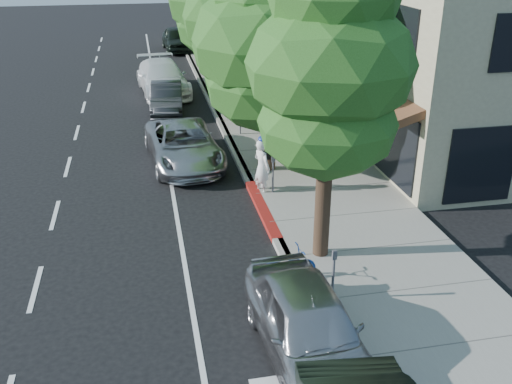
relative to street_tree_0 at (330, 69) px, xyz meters
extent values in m
plane|color=black|center=(-0.90, 2.00, -4.95)|extent=(120.00, 120.00, 0.00)
cube|color=gray|center=(1.40, 10.00, -4.87)|extent=(4.60, 56.00, 0.15)
cube|color=#9E998E|center=(-0.90, 10.00, -4.87)|extent=(0.30, 56.00, 0.15)
cube|color=maroon|center=(-0.90, 3.00, -4.87)|extent=(0.32, 4.00, 0.15)
cube|color=#BCB591|center=(8.70, 20.00, -1.45)|extent=(10.00, 36.00, 7.00)
cylinder|color=black|center=(0.00, 0.00, -3.51)|extent=(0.40, 0.40, 2.87)
ellipsoid|color=#204815|center=(0.00, 0.00, -1.26)|extent=(3.34, 3.34, 2.67)
ellipsoid|color=#204815|center=(0.00, 0.00, 0.13)|extent=(3.93, 3.93, 3.14)
cylinder|color=black|center=(0.00, 6.00, -3.65)|extent=(0.40, 0.40, 2.59)
ellipsoid|color=#204815|center=(0.00, 6.00, -1.61)|extent=(4.45, 4.45, 3.56)
ellipsoid|color=#204815|center=(0.00, 6.00, -0.35)|extent=(5.24, 5.24, 4.19)
cylinder|color=black|center=(0.00, 12.00, -3.65)|extent=(0.40, 0.40, 2.60)
ellipsoid|color=#204815|center=(0.00, 12.00, -1.60)|extent=(4.11, 4.11, 3.29)
ellipsoid|color=#204815|center=(0.00, 12.00, -0.34)|extent=(4.84, 4.84, 3.87)
cylinder|color=black|center=(0.00, 18.00, -3.60)|extent=(0.40, 0.40, 2.69)
ellipsoid|color=#204815|center=(0.00, 18.00, -1.49)|extent=(4.54, 4.54, 3.63)
cylinder|color=black|center=(0.00, 24.00, -3.69)|extent=(0.40, 0.40, 2.51)
ellipsoid|color=#204815|center=(0.00, 24.00, -1.72)|extent=(3.95, 3.95, 3.16)
cylinder|color=black|center=(0.00, 30.00, -3.55)|extent=(0.40, 0.40, 2.79)
imported|color=white|center=(-0.65, 4.25, -4.01)|extent=(0.70, 0.81, 1.87)
imported|color=navy|center=(-1.30, -1.00, -4.48)|extent=(1.86, 0.82, 0.94)
imported|color=#AEAEB2|center=(-2.90, 7.50, -4.23)|extent=(2.82, 5.38, 1.44)
imported|color=#222427|center=(-3.10, 14.40, -4.27)|extent=(1.72, 4.21, 1.36)
imported|color=white|center=(-3.10, 17.95, -4.12)|extent=(2.88, 5.93, 1.66)
imported|color=black|center=(-1.40, 30.00, -4.11)|extent=(2.21, 4.98, 1.67)
imported|color=#A9A9AE|center=(-1.40, -3.63, -4.18)|extent=(2.05, 4.61, 1.54)
imported|color=black|center=(1.30, 9.94, -3.82)|extent=(1.01, 0.81, 1.96)
camera|label=1|loc=(-4.20, -12.28, 2.79)|focal=40.00mm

